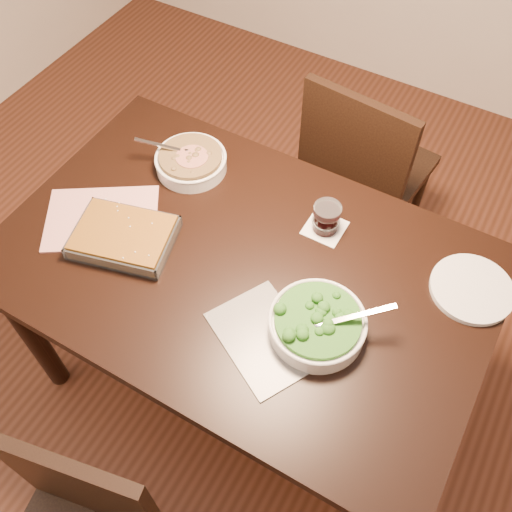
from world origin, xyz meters
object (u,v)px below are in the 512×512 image
(stew_bowl, at_px, (191,161))
(chair_far, at_px, (362,167))
(broccoli_bowl, at_px, (317,324))
(table, at_px, (242,281))
(wine_tumbler, at_px, (326,217))
(dinner_plate, at_px, (472,289))
(baking_dish, at_px, (124,237))

(stew_bowl, distance_m, chair_far, 0.72)
(chair_far, bearing_deg, broccoli_bowl, 109.25)
(table, height_order, wine_tumbler, wine_tumbler)
(stew_bowl, height_order, chair_far, chair_far)
(broccoli_bowl, bearing_deg, wine_tumbler, 111.98)
(wine_tumbler, xyz_separation_m, dinner_plate, (0.44, 0.00, -0.04))
(stew_bowl, relative_size, dinner_plate, 1.07)
(table, height_order, chair_far, chair_far)
(stew_bowl, xyz_separation_m, dinner_plate, (0.92, -0.01, -0.02))
(dinner_plate, xyz_separation_m, chair_far, (-0.51, 0.53, -0.26))
(baking_dish, distance_m, wine_tumbler, 0.59)
(table, relative_size, stew_bowl, 5.77)
(wine_tumbler, distance_m, chair_far, 0.61)
(dinner_plate, bearing_deg, baking_dish, -159.98)
(dinner_plate, relative_size, chair_far, 0.25)
(chair_far, bearing_deg, dinner_plate, 140.27)
(wine_tumbler, distance_m, dinner_plate, 0.45)
(broccoli_bowl, height_order, chair_far, chair_far)
(stew_bowl, height_order, broccoli_bowl, broccoli_bowl)
(baking_dish, height_order, chair_far, chair_far)
(stew_bowl, relative_size, wine_tumbler, 2.66)
(broccoli_bowl, distance_m, baking_dish, 0.61)
(table, bearing_deg, chair_far, 84.06)
(stew_bowl, bearing_deg, chair_far, 51.70)
(baking_dish, xyz_separation_m, dinner_plate, (0.93, 0.34, -0.02))
(stew_bowl, relative_size, broccoli_bowl, 0.93)
(baking_dish, relative_size, chair_far, 0.36)
(dinner_plate, bearing_deg, table, -158.56)
(table, xyz_separation_m, chair_far, (0.08, 0.76, -0.15))
(broccoli_bowl, bearing_deg, baking_dish, -178.52)
(table, distance_m, dinner_plate, 0.65)
(baking_dish, bearing_deg, dinner_plate, 5.33)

